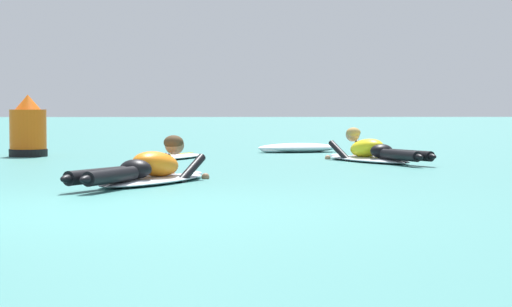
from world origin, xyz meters
TOP-DOWN VIEW (x-y plane):
  - ground_plane at (0.00, 10.00)m, footprint 120.00×120.00m
  - surfer_near at (0.31, 2.63)m, footprint 1.46×2.41m
  - surfer_far at (3.26, 6.55)m, footprint 1.36×2.52m
  - drifting_surfboard at (0.26, 7.38)m, footprint 1.34×2.02m
  - whitewater_mid_left at (2.43, 9.64)m, footprint 1.59×1.03m
  - channel_marker_buoy at (-2.03, 8.37)m, footprint 0.61×0.61m

SIDE VIEW (x-z plane):
  - ground_plane at x=0.00m, z-range 0.00..0.00m
  - drifting_surfboard at x=0.26m, z-range -0.05..0.11m
  - whitewater_mid_left at x=2.43m, z-range -0.01..0.16m
  - surfer_far at x=3.26m, z-range -0.13..0.41m
  - surfer_near at x=0.31m, z-range -0.13..0.41m
  - channel_marker_buoy at x=-2.03m, z-range -0.10..0.89m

